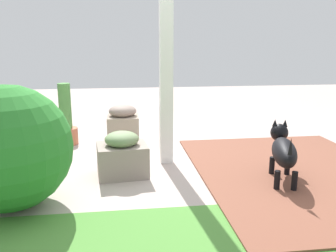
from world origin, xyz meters
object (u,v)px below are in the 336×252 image
(porch_pillar, at_px, (166,52))
(stone_planter_mid, at_px, (122,155))
(terracotta_pot_tall, at_px, (66,123))
(round_shrub, at_px, (8,148))
(dog, at_px, (283,150))
(terracotta_pot_spiky, at_px, (40,140))
(stone_planter_nearest, at_px, (123,125))
(terracotta_pot_broad, at_px, (25,119))

(porch_pillar, height_order, stone_planter_mid, porch_pillar)
(terracotta_pot_tall, bearing_deg, round_shrub, 84.56)
(porch_pillar, bearing_deg, dog, 144.88)
(porch_pillar, xyz_separation_m, terracotta_pot_spiky, (1.22, -0.02, -0.81))
(porch_pillar, xyz_separation_m, terracotta_pot_tall, (1.08, -0.79, -0.82))
(terracotta_pot_tall, relative_size, dog, 1.02)
(stone_planter_nearest, relative_size, stone_planter_mid, 0.97)
(porch_pillar, relative_size, stone_planter_nearest, 4.74)
(porch_pillar, distance_m, stone_planter_mid, 1.05)
(terracotta_pot_broad, bearing_deg, terracotta_pot_tall, 161.15)
(terracotta_pot_broad, xyz_separation_m, terracotta_pot_tall, (-0.50, 0.17, -0.02))
(porch_pillar, distance_m, terracotta_pot_broad, 2.01)
(stone_planter_mid, bearing_deg, stone_planter_nearest, -91.04)
(round_shrub, height_order, terracotta_pot_broad, round_shrub)
(stone_planter_nearest, distance_m, terracotta_pot_spiky, 1.09)
(stone_planter_nearest, bearing_deg, terracotta_pot_spiky, 42.92)
(porch_pillar, bearing_deg, round_shrub, 35.17)
(terracotta_pot_spiky, bearing_deg, round_shrub, 88.78)
(porch_pillar, relative_size, dog, 3.07)
(round_shrub, relative_size, terracotta_pot_tall, 1.26)
(terracotta_pot_tall, bearing_deg, terracotta_pot_spiky, 79.73)
(stone_planter_mid, xyz_separation_m, dog, (-1.36, 0.33, 0.10))
(porch_pillar, relative_size, terracotta_pot_spiky, 3.84)
(terracotta_pot_spiky, xyz_separation_m, terracotta_pot_broad, (0.36, -0.94, 0.01))
(porch_pillar, xyz_separation_m, dog, (-0.92, 0.65, -0.80))
(terracotta_pot_spiky, height_order, terracotta_pot_tall, terracotta_pot_tall)
(stone_planter_nearest, distance_m, terracotta_pot_tall, 0.66)
(terracotta_pot_tall, bearing_deg, stone_planter_mid, 119.91)
(porch_pillar, height_order, terracotta_pot_broad, porch_pillar)
(porch_pillar, relative_size, terracotta_pot_tall, 3.02)
(dog, bearing_deg, terracotta_pot_spiky, -17.37)
(terracotta_pot_spiky, height_order, terracotta_pot_broad, terracotta_pot_spiky)
(terracotta_pot_spiky, xyz_separation_m, dog, (-2.14, 0.67, 0.01))
(stone_planter_mid, distance_m, terracotta_pot_spiky, 0.85)
(round_shrub, distance_m, terracotta_pot_tall, 1.68)
(stone_planter_mid, xyz_separation_m, round_shrub, (0.80, 0.55, 0.26))
(stone_planter_mid, distance_m, round_shrub, 1.00)
(stone_planter_mid, bearing_deg, terracotta_pot_broad, -48.37)
(round_shrub, relative_size, dog, 1.27)
(stone_planter_nearest, height_order, terracotta_pot_spiky, terracotta_pot_spiky)
(stone_planter_mid, bearing_deg, porch_pillar, -143.48)
(terracotta_pot_spiky, relative_size, terracotta_pot_tall, 0.79)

